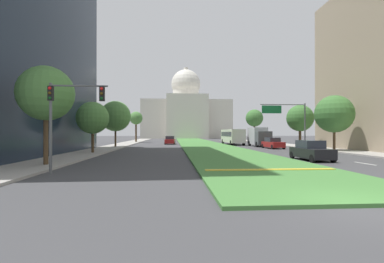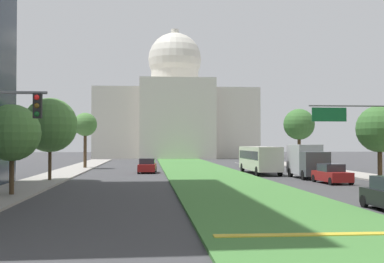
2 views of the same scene
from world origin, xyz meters
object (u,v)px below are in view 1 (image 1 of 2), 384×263
(street_tree_left_distant, at_px, (136,118))
(street_tree_right_distant, at_px, (254,118))
(street_tree_right_far, at_px, (300,118))
(sedan_lead_stopped, at_px, (311,151))
(street_tree_left_near, at_px, (46,94))
(street_tree_right_mid, at_px, (334,114))
(city_bus, at_px, (232,136))
(capitol_building, at_px, (186,114))
(traffic_light_near_left, at_px, (66,107))
(box_truck_delivery, at_px, (259,137))
(street_tree_left_mid, at_px, (93,118))
(sedan_far_horizon, at_px, (228,139))
(overhead_guide_sign, at_px, (288,116))
(sedan_midblock, at_px, (273,143))
(street_tree_left_far, at_px, (115,116))
(sedan_distant, at_px, (170,140))

(street_tree_left_distant, bearing_deg, street_tree_right_distant, -1.62)
(street_tree_right_far, relative_size, sedan_lead_stopped, 1.47)
(street_tree_left_near, height_order, street_tree_left_distant, street_tree_left_distant)
(street_tree_right_mid, xyz_separation_m, city_bus, (-8.25, 20.71, -2.88))
(capitol_building, relative_size, street_tree_right_mid, 5.18)
(traffic_light_near_left, height_order, box_truck_delivery, traffic_light_near_left)
(street_tree_left_near, distance_m, box_truck_delivery, 35.49)
(traffic_light_near_left, bearing_deg, street_tree_left_mid, 100.12)
(street_tree_left_distant, xyz_separation_m, box_truck_delivery, (23.23, -20.21, -4.01))
(city_bus, bearing_deg, capitol_building, 95.38)
(capitol_building, relative_size, street_tree_left_near, 5.18)
(sedan_lead_stopped, height_order, sedan_far_horizon, sedan_far_horizon)
(overhead_guide_sign, height_order, sedan_lead_stopped, overhead_guide_sign)
(capitol_building, bearing_deg, sedan_midblock, -83.31)
(street_tree_right_mid, height_order, city_bus, street_tree_right_mid)
(street_tree_left_near, height_order, city_bus, street_tree_left_near)
(sedan_midblock, bearing_deg, street_tree_left_distant, 131.34)
(sedan_midblock, bearing_deg, traffic_light_near_left, -131.48)
(street_tree_left_mid, bearing_deg, street_tree_left_far, 90.22)
(overhead_guide_sign, bearing_deg, street_tree_right_distant, 82.80)
(street_tree_right_mid, relative_size, sedan_distant, 1.48)
(street_tree_left_distant, bearing_deg, sedan_distant, -51.45)
(street_tree_left_far, bearing_deg, capitol_building, 78.57)
(sedan_lead_stopped, distance_m, sedan_midblock, 17.52)
(street_tree_left_mid, height_order, city_bus, street_tree_left_mid)
(overhead_guide_sign, xyz_separation_m, street_tree_right_distant, (3.49, 27.64, 1.13))
(street_tree_left_distant, height_order, sedan_distant, street_tree_left_distant)
(sedan_distant, distance_m, box_truck_delivery, 18.18)
(sedan_distant, height_order, box_truck_delivery, box_truck_delivery)
(traffic_light_near_left, relative_size, sedan_distant, 1.10)
(street_tree_right_mid, relative_size, sedan_lead_stopped, 1.55)
(street_tree_right_far, height_order, street_tree_right_distant, street_tree_right_distant)
(capitol_building, xyz_separation_m, sedan_far_horizon, (8.40, -47.15, -9.37))
(overhead_guide_sign, bearing_deg, box_truck_delivery, 100.81)
(sedan_far_horizon, bearing_deg, street_tree_left_mid, -121.14)
(capitol_building, xyz_separation_m, street_tree_left_far, (-14.67, -72.53, -5.29))
(city_bus, bearing_deg, street_tree_right_far, -57.24)
(street_tree_right_distant, height_order, city_bus, street_tree_right_distant)
(street_tree_left_near, height_order, street_tree_right_mid, street_tree_left_near)
(street_tree_right_mid, bearing_deg, street_tree_left_far, 158.78)
(sedan_far_horizon, bearing_deg, street_tree_right_mid, -81.01)
(street_tree_left_near, distance_m, sedan_midblock, 31.26)
(capitol_building, bearing_deg, street_tree_left_distant, -105.93)
(street_tree_left_distant, distance_m, city_bus, 24.30)
(street_tree_left_far, height_order, sedan_lead_stopped, street_tree_left_far)
(sedan_midblock, height_order, city_bus, city_bus)
(capitol_building, height_order, street_tree_left_far, capitol_building)
(street_tree_right_far, height_order, city_bus, street_tree_right_far)
(street_tree_left_far, bearing_deg, sedan_distant, 55.20)
(street_tree_right_mid, bearing_deg, street_tree_right_far, 92.45)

